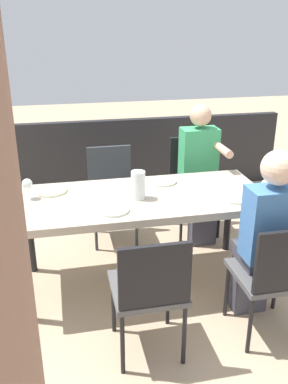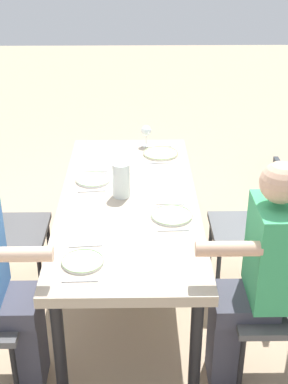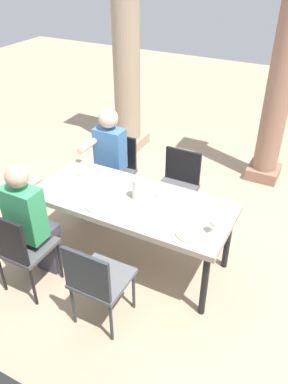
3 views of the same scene
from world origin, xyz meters
name	(u,v)px [view 3 (image 3 of 3)]	position (x,y,z in m)	size (l,w,h in m)	color
ground_plane	(134,258)	(0.00, 0.00, 0.00)	(16.00, 16.00, 0.00)	tan
dining_table	(133,205)	(0.00, 0.00, 0.69)	(1.91, 0.82, 0.75)	tan
chair_west_north	(116,167)	(-0.69, 0.83, 0.50)	(0.44, 0.44, 0.87)	#4F4F50
chair_west_south	(19,246)	(-0.69, -0.83, 0.54)	(0.44, 0.44, 0.93)	#4F4F50
chair_mid_north	(178,183)	(0.12, 0.83, 0.51)	(0.44, 0.44, 0.87)	#4F4F50
chair_mid_south	(97,279)	(0.12, -0.83, 0.51)	(0.44, 0.44, 0.88)	#5B5E61
diner_woman_green	(31,221)	(-0.70, -0.64, 0.69)	(0.35, 0.49, 1.29)	#3F3F4C
diner_man_white	(107,159)	(-0.70, 0.65, 0.69)	(0.35, 0.50, 1.28)	#3F3F4C
stone_column_near	(126,53)	(-1.36, 2.29, 1.45)	(0.51, 0.51, 2.95)	tan
stone_column_centre	(283,73)	(0.81, 2.29, 1.46)	(0.42, 0.42, 2.97)	#936B56
plate_0	(86,172)	(-0.68, 0.22, 0.76)	(0.21, 0.21, 0.02)	white
fork_0	(75,169)	(-0.83, 0.22, 0.76)	(0.02, 0.17, 0.01)	silver
spoon_0	(98,176)	(-0.53, 0.22, 0.76)	(0.02, 0.17, 0.01)	silver
plate_1	(98,206)	(-0.23, -0.25, 0.76)	(0.23, 0.23, 0.02)	white
fork_1	(85,202)	(-0.38, -0.25, 0.76)	(0.02, 0.17, 0.01)	silver
spoon_1	(112,211)	(-0.08, -0.25, 0.76)	(0.02, 0.17, 0.01)	silver
plate_2	(166,194)	(0.25, 0.23, 0.76)	(0.22, 0.22, 0.02)	white
fork_2	(153,190)	(0.10, 0.23, 0.76)	(0.02, 0.17, 0.01)	silver
spoon_2	(181,198)	(0.40, 0.23, 0.76)	(0.02, 0.17, 0.01)	silver
plate_3	(190,233)	(0.67, -0.22, 0.76)	(0.25, 0.25, 0.02)	silver
wine_glass_3	(214,222)	(0.83, -0.12, 0.87)	(0.08, 0.08, 0.16)	white
fork_3	(174,228)	(0.52, -0.22, 0.76)	(0.02, 0.17, 0.01)	silver
spoon_3	(207,239)	(0.82, -0.22, 0.76)	(0.02, 0.17, 0.01)	silver
water_pitcher	(138,190)	(0.03, 0.04, 0.85)	(0.11, 0.11, 0.21)	white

